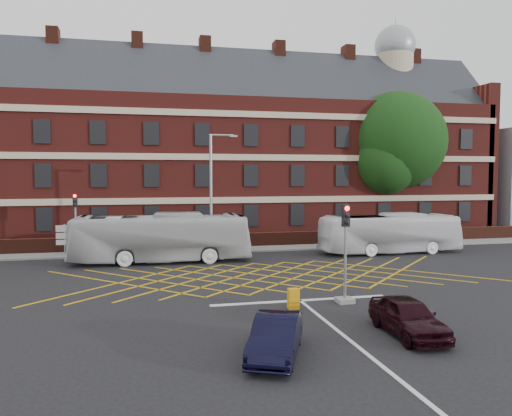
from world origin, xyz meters
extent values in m
plane|color=black|center=(0.00, 0.00, 0.00)|extent=(120.00, 120.00, 0.00)
cube|color=maroon|center=(0.00, 22.00, 6.00)|extent=(50.00, 12.00, 12.00)
cube|color=black|center=(0.00, 22.00, 12.00)|extent=(51.00, 10.61, 10.61)
cube|color=#B7A88C|center=(0.00, 15.92, 7.00)|extent=(50.00, 0.18, 0.50)
cube|color=black|center=(0.00, 15.94, 5.50)|extent=(1.20, 0.14, 1.80)
cube|color=#451B12|center=(-7.00, 22.00, 16.50)|extent=(1.00, 1.40, 3.20)
cylinder|color=#B7A88C|center=(18.00, 22.00, 15.00)|extent=(3.60, 3.60, 6.00)
sphere|color=gray|center=(18.00, 22.00, 18.40)|extent=(4.00, 4.00, 4.00)
cube|color=#451B12|center=(0.00, 13.00, 0.55)|extent=(56.00, 0.50, 1.10)
cube|color=slate|center=(0.00, 12.00, 0.06)|extent=(60.00, 3.00, 0.12)
cube|color=#CC990C|center=(0.00, 2.00, 0.01)|extent=(8.22, 8.22, 0.02)
cube|color=silver|center=(0.00, -3.50, 0.01)|extent=(8.00, 0.30, 0.02)
cube|color=silver|center=(0.00, -10.00, 0.01)|extent=(0.15, 14.00, 0.02)
imported|color=#BCBDC1|center=(-5.62, 7.78, 1.57)|extent=(11.34, 3.02, 3.14)
imported|color=white|center=(10.35, 7.92, 1.42)|extent=(10.19, 2.45, 2.83)
imported|color=black|center=(-2.80, -9.82, 0.62)|extent=(2.69, 3.99, 1.24)
imported|color=black|center=(2.19, -8.86, 0.66)|extent=(1.68, 3.92, 1.32)
cylinder|color=black|center=(15.76, 17.21, 3.43)|extent=(0.90, 0.90, 6.86)
sphere|color=black|center=(15.76, 17.21, 8.63)|extent=(8.84, 8.84, 8.84)
sphere|color=black|center=(14.26, 16.41, 6.66)|extent=(5.75, 5.75, 5.75)
sphere|color=black|center=(17.26, 18.01, 7.06)|extent=(5.30, 5.30, 5.30)
cube|color=slate|center=(1.81, -4.24, 0.10)|extent=(0.70, 0.70, 0.20)
cylinder|color=gray|center=(1.81, -4.24, 1.75)|extent=(0.12, 0.12, 3.50)
cube|color=black|center=(1.81, -4.24, 3.80)|extent=(0.30, 0.25, 0.95)
sphere|color=#FF0C05|center=(1.81, -4.38, 4.12)|extent=(0.20, 0.20, 0.20)
cube|color=slate|center=(-11.26, 11.88, 0.10)|extent=(0.70, 0.70, 0.20)
cylinder|color=gray|center=(-11.26, 11.88, 1.75)|extent=(0.12, 0.12, 3.50)
cube|color=black|center=(-11.26, 11.88, 3.80)|extent=(0.30, 0.25, 0.95)
sphere|color=#FF0C05|center=(-11.26, 11.74, 4.12)|extent=(0.20, 0.20, 0.20)
cube|color=slate|center=(-2.35, 8.19, 0.10)|extent=(1.00, 1.00, 0.20)
cylinder|color=gray|center=(-2.35, 8.19, 4.07)|extent=(0.18, 0.18, 8.14)
cylinder|color=gray|center=(-1.65, 8.19, 8.14)|extent=(1.60, 0.12, 0.12)
cube|color=gray|center=(-0.85, 8.19, 8.09)|extent=(0.50, 0.20, 0.12)
cylinder|color=gray|center=(-11.98, 11.74, 1.10)|extent=(0.10, 0.10, 2.20)
cube|color=silver|center=(-11.98, 11.66, 1.90)|extent=(1.10, 0.06, 0.45)
cube|color=silver|center=(-11.98, 11.66, 1.40)|extent=(1.10, 0.06, 0.40)
cube|color=silver|center=(-11.98, 11.66, 0.95)|extent=(1.10, 0.06, 0.35)
cube|color=orange|center=(-0.67, -4.71, 0.42)|extent=(0.44, 0.35, 0.85)
camera|label=1|loc=(-6.69, -24.23, 5.55)|focal=35.00mm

